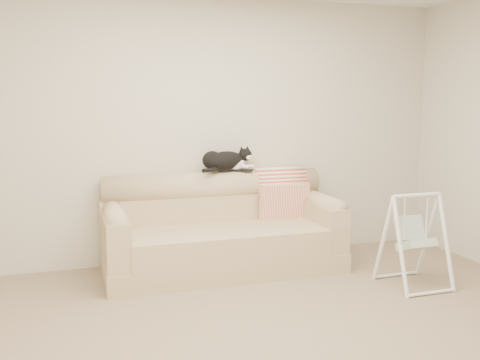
{
  "coord_description": "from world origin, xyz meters",
  "views": [
    {
      "loc": [
        -1.31,
        -3.15,
        1.57
      ],
      "look_at": [
        0.11,
        1.27,
        0.9
      ],
      "focal_mm": 40.0,
      "sensor_mm": 36.0,
      "label": 1
    }
  ],
  "objects_px": {
    "tuxedo_cat": "(226,160)",
    "baby_swing": "(414,240)",
    "remote_a": "(228,170)",
    "remote_b": "(244,170)",
    "sofa": "(221,232)"
  },
  "relations": [
    {
      "from": "remote_a",
      "to": "baby_swing",
      "type": "bearing_deg",
      "value": -43.04
    },
    {
      "from": "remote_b",
      "to": "baby_swing",
      "type": "distance_m",
      "value": 1.73
    },
    {
      "from": "tuxedo_cat",
      "to": "baby_swing",
      "type": "height_order",
      "value": "tuxedo_cat"
    },
    {
      "from": "remote_a",
      "to": "tuxedo_cat",
      "type": "distance_m",
      "value": 0.1
    },
    {
      "from": "baby_swing",
      "to": "sofa",
      "type": "bearing_deg",
      "value": 146.04
    },
    {
      "from": "remote_b",
      "to": "tuxedo_cat",
      "type": "relative_size",
      "value": 0.3
    },
    {
      "from": "remote_b",
      "to": "remote_a",
      "type": "bearing_deg",
      "value": 168.04
    },
    {
      "from": "remote_a",
      "to": "baby_swing",
      "type": "xyz_separation_m",
      "value": [
        1.31,
        -1.22,
        -0.5
      ]
    },
    {
      "from": "remote_a",
      "to": "baby_swing",
      "type": "distance_m",
      "value": 1.86
    },
    {
      "from": "remote_a",
      "to": "remote_b",
      "type": "xyz_separation_m",
      "value": [
        0.16,
        -0.03,
        -0.0
      ]
    },
    {
      "from": "sofa",
      "to": "remote_a",
      "type": "distance_m",
      "value": 0.63
    },
    {
      "from": "sofa",
      "to": "tuxedo_cat",
      "type": "bearing_deg",
      "value": 62.93
    },
    {
      "from": "baby_swing",
      "to": "remote_a",
      "type": "bearing_deg",
      "value": 136.96
    },
    {
      "from": "remote_a",
      "to": "tuxedo_cat",
      "type": "relative_size",
      "value": 0.31
    },
    {
      "from": "tuxedo_cat",
      "to": "baby_swing",
      "type": "distance_m",
      "value": 1.9
    }
  ]
}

